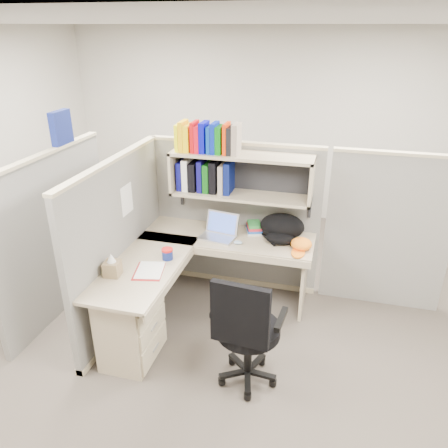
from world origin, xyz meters
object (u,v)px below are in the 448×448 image
(laptop, at_px, (217,227))
(backpack, at_px, (281,229))
(snack_canister, at_px, (167,254))
(task_chair, at_px, (246,347))
(desk, at_px, (159,301))

(laptop, height_order, backpack, backpack)
(snack_canister, bearing_deg, laptop, 58.56)
(task_chair, bearing_deg, desk, 159.21)
(laptop, bearing_deg, backpack, 20.37)
(desk, relative_size, task_chair, 1.65)
(laptop, relative_size, backpack, 0.78)
(desk, distance_m, backpack, 1.37)
(laptop, height_order, snack_canister, laptop)
(backpack, bearing_deg, laptop, 171.72)
(laptop, distance_m, snack_canister, 0.63)
(backpack, xyz_separation_m, task_chair, (-0.07, -1.23, -0.49))
(task_chair, bearing_deg, laptop, 116.34)
(laptop, xyz_separation_m, task_chair, (0.55, -1.11, -0.48))
(snack_canister, height_order, task_chair, task_chair)
(snack_canister, distance_m, task_chair, 1.13)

